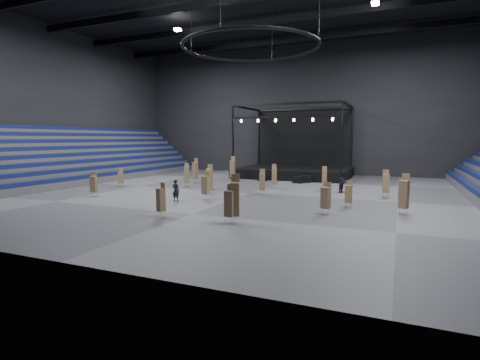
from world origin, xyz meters
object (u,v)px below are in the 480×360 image
at_px(flight_case_right, 305,179).
at_px(chair_stack_10, 94,184).
at_px(chair_stack_0, 195,170).
at_px(chair_stack_13, 235,198).
at_px(chair_stack_11, 230,203).
at_px(chair_stack_7, 404,194).
at_px(chair_stack_15, 206,185).
at_px(chair_stack_16, 209,178).
at_px(flight_case_mid, 298,180).
at_px(chair_stack_12, 187,174).
at_px(crew_member, 343,182).
at_px(chair_stack_2, 233,169).
at_px(chair_stack_1, 262,181).
at_px(stage, 296,165).
at_px(chair_stack_14, 161,199).
at_px(chair_stack_9, 349,194).
at_px(chair_stack_4, 121,177).
at_px(chair_stack_3, 324,178).
at_px(chair_stack_5, 386,183).
at_px(chair_stack_17, 210,176).
at_px(chair_stack_8, 326,197).
at_px(man_center, 176,190).
at_px(flight_case_left, 262,178).

relative_size(flight_case_right, chair_stack_10, 0.59).
distance_m(flight_case_right, chair_stack_0, 12.50).
relative_size(chair_stack_10, chair_stack_13, 0.73).
bearing_deg(chair_stack_11, chair_stack_7, 36.13).
relative_size(chair_stack_15, chair_stack_16, 0.87).
bearing_deg(chair_stack_13, chair_stack_10, 146.49).
height_order(flight_case_mid, chair_stack_12, chair_stack_12).
bearing_deg(chair_stack_10, crew_member, 9.97).
distance_m(chair_stack_11, chair_stack_13, 0.42).
bearing_deg(chair_stack_0, chair_stack_2, 50.53).
height_order(chair_stack_0, chair_stack_1, chair_stack_0).
bearing_deg(chair_stack_1, crew_member, 15.43).
xyz_separation_m(stage, chair_stack_14, (-1.38, -28.23, -0.30)).
distance_m(chair_stack_9, chair_stack_14, 13.23).
bearing_deg(chair_stack_13, chair_stack_0, 109.03).
relative_size(flight_case_right, chair_stack_4, 0.66).
xyz_separation_m(chair_stack_3, chair_stack_5, (5.48, -1.87, 0.03)).
bearing_deg(chair_stack_3, chair_stack_17, -174.17).
relative_size(chair_stack_2, crew_member, 1.48).
relative_size(chair_stack_9, crew_member, 0.99).
bearing_deg(chair_stack_12, stage, 39.64).
bearing_deg(flight_case_right, chair_stack_17, -128.94).
distance_m(stage, chair_stack_0, 14.18).
relative_size(chair_stack_17, crew_member, 1.24).
distance_m(stage, chair_stack_15, 21.07).
bearing_deg(chair_stack_15, chair_stack_2, 103.70).
xyz_separation_m(stage, chair_stack_10, (-11.60, -23.52, -0.32)).
distance_m(chair_stack_13, chair_stack_17, 14.98).
xyz_separation_m(chair_stack_3, chair_stack_7, (6.82, -8.96, 0.18)).
height_order(chair_stack_11, chair_stack_12, chair_stack_12).
height_order(chair_stack_9, chair_stack_12, chair_stack_12).
distance_m(flight_case_right, chair_stack_4, 20.11).
height_order(chair_stack_8, man_center, chair_stack_8).
xyz_separation_m(flight_case_right, man_center, (-6.61, -16.46, 0.46)).
relative_size(chair_stack_12, chair_stack_17, 0.99).
distance_m(chair_stack_5, chair_stack_16, 15.38).
height_order(flight_case_left, chair_stack_9, chair_stack_9).
xyz_separation_m(chair_stack_0, chair_stack_17, (4.04, -4.20, -0.13)).
bearing_deg(chair_stack_13, chair_stack_8, 28.31).
xyz_separation_m(flight_case_left, chair_stack_5, (13.85, -7.86, 0.90)).
bearing_deg(chair_stack_8, chair_stack_4, -174.64).
distance_m(chair_stack_5, chair_stack_14, 18.97).
xyz_separation_m(chair_stack_7, chair_stack_14, (-14.27, -6.79, -0.25)).
bearing_deg(flight_case_left, chair_stack_1, -70.32).
relative_size(stage, flight_case_right, 11.26).
bearing_deg(chair_stack_17, chair_stack_14, -91.34).
relative_size(chair_stack_7, chair_stack_11, 1.17).
bearing_deg(chair_stack_3, chair_stack_8, -88.86).
xyz_separation_m(flight_case_mid, crew_member, (5.70, -5.52, 0.62)).
relative_size(chair_stack_2, chair_stack_8, 1.37).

